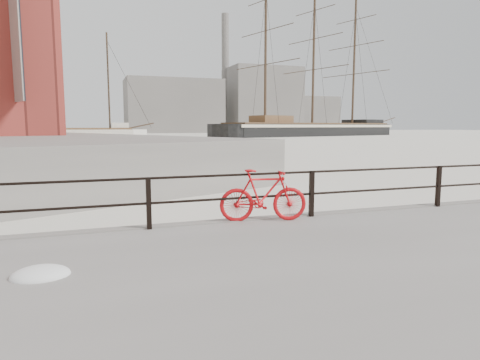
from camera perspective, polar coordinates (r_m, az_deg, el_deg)
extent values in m
plane|color=white|center=(11.77, 24.20, -4.77)|extent=(400.00, 400.00, 0.00)
imported|color=red|center=(8.82, 3.13, -2.06)|extent=(1.82, 0.65, 1.09)
ellipsoid|color=white|center=(6.31, -25.12, -10.35)|extent=(0.75, 0.59, 0.27)
cube|color=gray|center=(151.06, -8.87, 9.67)|extent=(32.00, 18.00, 18.00)
cube|color=gray|center=(166.02, 2.94, 10.55)|extent=(26.00, 20.00, 24.00)
cube|color=gray|center=(180.22, 9.17, 8.62)|extent=(20.00, 16.00, 14.00)
cylinder|color=gray|center=(167.17, -1.96, 13.98)|extent=(2.80, 2.80, 44.00)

